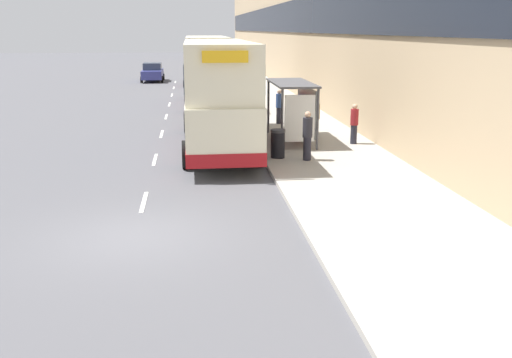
% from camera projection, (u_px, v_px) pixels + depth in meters
% --- Properties ---
extents(ground_plane, '(220.00, 220.00, 0.00)m').
position_uv_depth(ground_plane, '(135.00, 237.00, 13.49)').
color(ground_plane, '#515156').
extents(pavement, '(5.00, 93.00, 0.14)m').
position_uv_depth(pavement, '(248.00, 83.00, 51.17)').
color(pavement, '#A39E93').
rests_on(pavement, ground_plane).
extents(terrace_facade, '(3.10, 93.00, 12.56)m').
position_uv_depth(terrace_facade, '(292.00, 11.00, 50.02)').
color(terrace_facade, tan).
rests_on(terrace_facade, ground_plane).
extents(lane_mark_0, '(0.12, 2.00, 0.01)m').
position_uv_depth(lane_mark_0, '(144.00, 202.00, 16.18)').
color(lane_mark_0, silver).
rests_on(lane_mark_0, ground_plane).
extents(lane_mark_1, '(0.12, 2.00, 0.01)m').
position_uv_depth(lane_mark_1, '(155.00, 160.00, 21.41)').
color(lane_mark_1, silver).
rests_on(lane_mark_1, ground_plane).
extents(lane_mark_2, '(0.12, 2.00, 0.01)m').
position_uv_depth(lane_mark_2, '(162.00, 134.00, 26.64)').
color(lane_mark_2, silver).
rests_on(lane_mark_2, ground_plane).
extents(lane_mark_3, '(0.12, 2.00, 0.01)m').
position_uv_depth(lane_mark_3, '(166.00, 117.00, 31.86)').
color(lane_mark_3, silver).
rests_on(lane_mark_3, ground_plane).
extents(lane_mark_4, '(0.12, 2.00, 0.01)m').
position_uv_depth(lane_mark_4, '(169.00, 104.00, 37.09)').
color(lane_mark_4, silver).
rests_on(lane_mark_4, ground_plane).
extents(lane_mark_5, '(0.12, 2.00, 0.01)m').
position_uv_depth(lane_mark_5, '(172.00, 95.00, 42.32)').
color(lane_mark_5, silver).
rests_on(lane_mark_5, ground_plane).
extents(lane_mark_6, '(0.12, 2.00, 0.01)m').
position_uv_depth(lane_mark_6, '(174.00, 88.00, 47.55)').
color(lane_mark_6, silver).
rests_on(lane_mark_6, ground_plane).
extents(lane_mark_7, '(0.12, 2.00, 0.01)m').
position_uv_depth(lane_mark_7, '(175.00, 82.00, 52.78)').
color(lane_mark_7, silver).
rests_on(lane_mark_7, ground_plane).
extents(bus_shelter, '(1.60, 4.20, 2.48)m').
position_uv_depth(bus_shelter, '(297.00, 101.00, 23.59)').
color(bus_shelter, '#4C4C51').
rests_on(bus_shelter, ground_plane).
extents(double_decker_bus_near, '(2.85, 11.26, 4.30)m').
position_uv_depth(double_decker_bus_near, '(217.00, 92.00, 22.96)').
color(double_decker_bus_near, beige).
rests_on(double_decker_bus_near, ground_plane).
extents(double_decker_bus_ahead, '(2.85, 10.49, 4.30)m').
position_uv_depth(double_decker_bus_ahead, '(207.00, 69.00, 36.12)').
color(double_decker_bus_ahead, beige).
rests_on(double_decker_bus_ahead, ground_plane).
extents(car_0, '(2.05, 4.50, 1.70)m').
position_uv_depth(car_0, '(153.00, 72.00, 53.21)').
color(car_0, navy).
rests_on(car_0, ground_plane).
extents(car_1, '(2.03, 3.97, 1.67)m').
position_uv_depth(car_1, '(195.00, 76.00, 48.87)').
color(car_1, maroon).
rests_on(car_1, ground_plane).
extents(pedestrian_at_shelter, '(0.35, 0.35, 1.78)m').
position_uv_depth(pedestrian_at_shelter, '(307.00, 135.00, 20.49)').
color(pedestrian_at_shelter, '#23232D').
rests_on(pedestrian_at_shelter, ground_plane).
extents(pedestrian_1, '(0.34, 0.34, 1.71)m').
position_uv_depth(pedestrian_1, '(279.00, 106.00, 28.50)').
color(pedestrian_1, '#23232D').
rests_on(pedestrian_1, ground_plane).
extents(pedestrian_2, '(0.33, 0.33, 1.66)m').
position_uv_depth(pedestrian_2, '(354.00, 124.00, 23.48)').
color(pedestrian_2, '#23232D').
rests_on(pedestrian_2, ground_plane).
extents(pedestrian_3, '(0.34, 0.34, 1.69)m').
position_uv_depth(pedestrian_3, '(316.00, 118.00, 24.89)').
color(pedestrian_3, '#23232D').
rests_on(pedestrian_3, ground_plane).
extents(litter_bin, '(0.55, 0.55, 1.05)m').
position_uv_depth(litter_bin, '(278.00, 143.00, 21.01)').
color(litter_bin, black).
rests_on(litter_bin, ground_plane).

